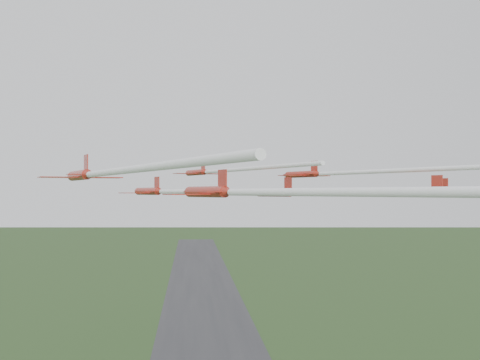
{
  "coord_description": "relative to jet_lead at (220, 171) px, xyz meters",
  "views": [
    {
      "loc": [
        -6.6,
        -94.97,
        52.46
      ],
      "look_at": [
        0.33,
        -2.54,
        54.17
      ],
      "focal_mm": 50.0,
      "sensor_mm": 36.0,
      "label": 1
    }
  ],
  "objects": [
    {
      "name": "jet_lead",
      "position": [
        0.0,
        0.0,
        0.0
      ],
      "size": [
        17.72,
        43.32,
        2.35
      ],
      "rotation": [
        0.0,
        0.0,
        0.34
      ],
      "color": "#AC281B"
    },
    {
      "name": "jet_row2_right",
      "position": [
        19.3,
        -13.53,
        -0.5
      ],
      "size": [
        26.7,
        55.76,
        2.44
      ],
      "rotation": [
        0.0,
        0.0,
        0.42
      ],
      "color": "#AC281B"
    },
    {
      "name": "runway",
      "position": [
        2.09,
        194.14,
        -55.7
      ],
      "size": [
        38.0,
        900.0,
        0.04
      ],
      "primitive_type": "cube",
      "color": "#303033",
      "rests_on": "ground"
    },
    {
      "name": "jet_row3_mid",
      "position": [
        10.34,
        -24.63,
        -3.34
      ],
      "size": [
        20.36,
        42.02,
        2.45
      ],
      "rotation": [
        0.0,
        0.0,
        0.42
      ],
      "color": "#AC281B"
    },
    {
      "name": "jet_row2_left",
      "position": [
        -2.24,
        -27.77,
        -3.15
      ],
      "size": [
        29.66,
        62.68,
        2.4
      ],
      "rotation": [
        0.0,
        0.0,
        0.42
      ],
      "color": "#AC281B"
    },
    {
      "name": "jet_row4_left",
      "position": [
        0.47,
        -40.34,
        -3.23
      ],
      "size": [
        19.25,
        40.86,
        2.75
      ],
      "rotation": [
        0.0,
        0.0,
        0.4
      ],
      "color": "#AC281B"
    },
    {
      "name": "jet_row3_left",
      "position": [
        -12.65,
        -37.48,
        -1.42
      ],
      "size": [
        20.09,
        48.81,
        2.65
      ],
      "rotation": [
        0.0,
        0.0,
        0.35
      ],
      "color": "#AC281B"
    }
  ]
}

